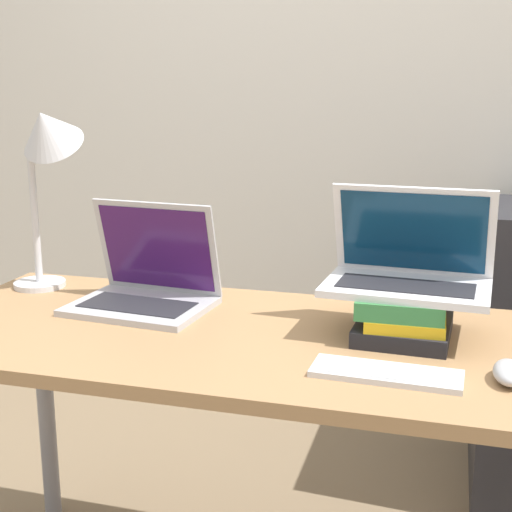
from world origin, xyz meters
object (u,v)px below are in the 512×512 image
book_stack (404,316)px  desk_lamp (46,149)px  mouse (509,372)px  laptop_left (146,286)px  laptop_on_books (408,268)px  wireless_keyboard (386,373)px

book_stack → desk_lamp: (-0.93, 0.11, 0.34)m
book_stack → mouse: book_stack is taller
book_stack → mouse: size_ratio=2.20×
laptop_left → book_stack: size_ratio=1.46×
laptop_on_books → desk_lamp: (-0.94, 0.07, 0.24)m
book_stack → mouse: 0.29m
laptop_on_books → mouse: (0.21, -0.23, -0.13)m
wireless_keyboard → mouse: 0.23m
laptop_left → book_stack: bearing=-5.1°
book_stack → desk_lamp: 1.00m
laptop_on_books → mouse: laptop_on_books is taller
laptop_on_books → mouse: size_ratio=3.36×
laptop_on_books → wireless_keyboard: size_ratio=1.28×
laptop_left → desk_lamp: desk_lamp is taller
laptop_on_books → mouse: 0.34m
wireless_keyboard → mouse: (0.22, 0.04, 0.01)m
laptop_left → laptop_on_books: bearing=-1.9°
laptop_left → desk_lamp: bearing=170.0°
laptop_left → wireless_keyboard: 0.69m
laptop_left → mouse: bearing=-16.6°
laptop_left → laptop_on_books: laptop_on_books is taller
laptop_left → desk_lamp: (-0.29, 0.05, 0.33)m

